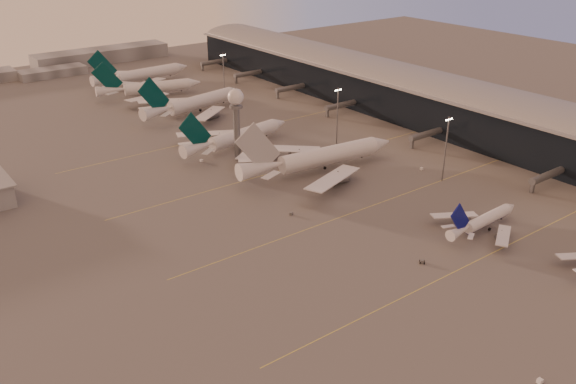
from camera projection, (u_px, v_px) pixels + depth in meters
ground at (469, 296)px, 160.60m from camera, size 700.00×700.00×0.00m
taxiway_markings at (394, 196)px, 217.73m from camera, size 180.00×185.25×0.02m
terminal at (427, 99)px, 295.38m from camera, size 57.00×362.00×23.04m
radar_tower at (236, 110)px, 241.84m from camera, size 6.40×6.40×31.10m
mast_b at (446, 146)px, 225.03m from camera, size 3.60×0.56×25.00m
mast_c at (337, 113)px, 262.24m from camera, size 3.60×0.56×25.00m
mast_d at (224, 74)px, 326.52m from camera, size 3.60×0.56×25.00m
distant_horizon at (64, 63)px, 396.62m from camera, size 165.00×37.50×9.00m
narrowbody_mid at (483, 222)px, 192.93m from camera, size 35.66×28.43×13.93m
widebody_white at (319, 161)px, 237.15m from camera, size 70.55×56.26×24.84m
greentail_a at (238, 140)px, 261.24m from camera, size 58.32×46.76×21.28m
greentail_b at (195, 105)px, 307.05m from camera, size 64.17×51.34×23.54m
greentail_c at (150, 90)px, 335.60m from camera, size 57.99×46.33×21.36m
greentail_d at (143, 77)px, 362.18m from camera, size 64.10×51.61×23.28m
gsv_truck_a at (542, 378)px, 130.37m from camera, size 5.87×2.43×2.32m
gsv_tug_mid at (422, 262)px, 175.60m from camera, size 3.79×3.81×0.96m
gsv_truck_b at (459, 209)px, 206.05m from camera, size 4.87×2.18×1.91m
gsv_truck_c at (292, 212)px, 203.93m from camera, size 5.30×3.61×2.02m
gsv_catering_b at (422, 165)px, 239.30m from camera, size 4.95×2.53×3.97m
gsv_tug_far at (294, 165)px, 243.20m from camera, size 3.91×3.86×0.98m
gsv_truck_d at (201, 159)px, 247.46m from camera, size 2.32×5.96×2.40m
gsv_tug_hangar at (271, 126)px, 288.50m from camera, size 3.44×2.48×0.89m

